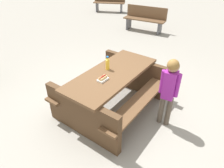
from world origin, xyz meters
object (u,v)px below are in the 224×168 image
at_px(hotdog_tray, 103,79).
at_px(child_in_coat, 170,85).
at_px(soda_bottle, 108,63).
at_px(park_bench_mid, 109,2).
at_px(picnic_table, 112,88).
at_px(park_bench_near, 145,18).

distance_m(hotdog_tray, child_in_coat, 1.02).
height_order(soda_bottle, park_bench_mid, soda_bottle).
bearing_deg(child_in_coat, hotdog_tray, -64.75).
relative_size(picnic_table, soda_bottle, 7.63).
height_order(hotdog_tray, park_bench_near, park_bench_near).
relative_size(picnic_table, park_bench_mid, 1.20).
xyz_separation_m(soda_bottle, child_in_coat, (-0.10, 1.07, -0.10)).
xyz_separation_m(picnic_table, child_in_coat, (-0.16, 0.94, 0.32)).
bearing_deg(picnic_table, park_bench_near, -160.74).
relative_size(hotdog_tray, park_bench_near, 0.12).
relative_size(picnic_table, hotdog_tray, 9.93).
height_order(soda_bottle, park_bench_near, soda_bottle).
distance_m(park_bench_near, park_bench_mid, 3.21).
height_order(picnic_table, hotdog_tray, hotdog_tray).
relative_size(hotdog_tray, park_bench_mid, 0.12).
height_order(soda_bottle, hotdog_tray, soda_bottle).
xyz_separation_m(park_bench_near, park_bench_mid, (-1.68, -2.74, 0.00)).
xyz_separation_m(child_in_coat, park_bench_near, (-4.17, -2.45, -0.32)).
bearing_deg(child_in_coat, park_bench_mid, -138.42).
relative_size(picnic_table, child_in_coat, 1.54).
relative_size(child_in_coat, park_bench_near, 0.78).
distance_m(child_in_coat, park_bench_mid, 7.82).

